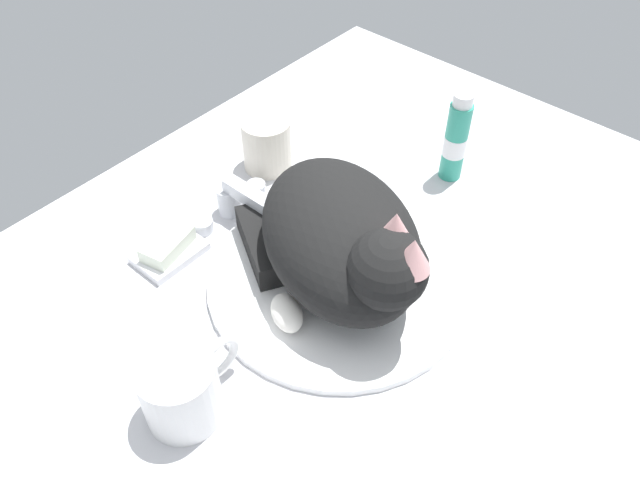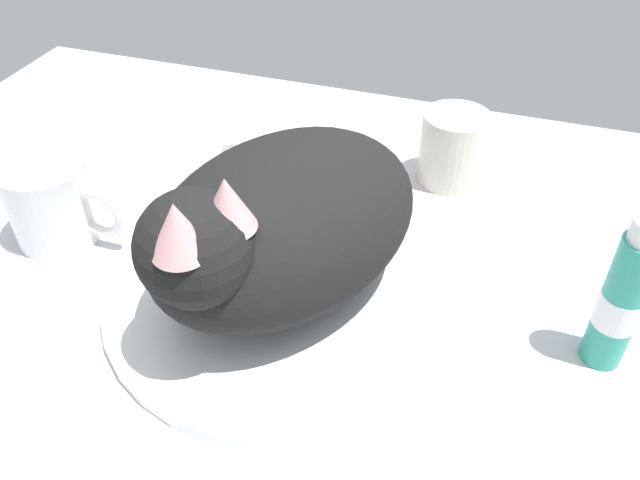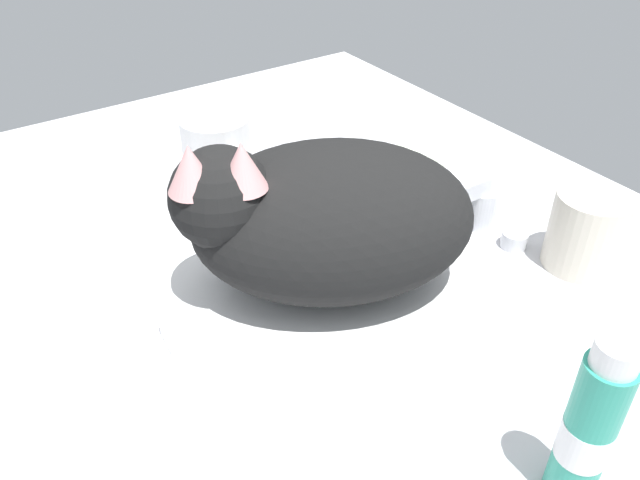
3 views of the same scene
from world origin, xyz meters
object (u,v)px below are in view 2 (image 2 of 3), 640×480
object	(u,v)px
cat	(276,226)
rinse_cup	(453,148)
soap_bar	(256,145)
toothpaste_bottle	(623,299)
coffee_mug	(54,202)
faucet	(346,162)

from	to	relation	value
cat	rinse_cup	distance (cm)	27.34
soap_bar	toothpaste_bottle	distance (cm)	43.54
toothpaste_bottle	cat	bearing A→B (deg)	-176.09
coffee_mug	soap_bar	bearing A→B (deg)	55.11
rinse_cup	soap_bar	distance (cm)	22.79
coffee_mug	soap_bar	size ratio (longest dim) A/B	1.73
soap_bar	toothpaste_bottle	world-z (taller)	toothpaste_bottle
rinse_cup	cat	bearing A→B (deg)	-115.38
coffee_mug	rinse_cup	bearing A→B (deg)	32.45
cat	coffee_mug	distance (cm)	24.82
soap_bar	cat	bearing A→B (deg)	-62.51
cat	coffee_mug	size ratio (longest dim) A/B	2.58
cat	toothpaste_bottle	distance (cm)	28.17
faucet	toothpaste_bottle	bearing A→B (deg)	-32.75
coffee_mug	toothpaste_bottle	xyz separation A→B (cm)	(52.46, 0.41, 2.47)
coffee_mug	soap_bar	distance (cm)	23.74
cat	coffee_mug	xyz separation A→B (cm)	(-24.41, 1.51, -4.21)
faucet	cat	distance (cm)	20.36
soap_bar	toothpaste_bottle	xyz separation A→B (cm)	(38.93, -18.99, 4.43)
faucet	toothpaste_bottle	size ratio (longest dim) A/B	0.92
faucet	coffee_mug	xyz separation A→B (cm)	(-24.98, -18.09, 1.29)
rinse_cup	soap_bar	xyz separation A→B (cm)	(-22.45, -3.48, -1.83)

